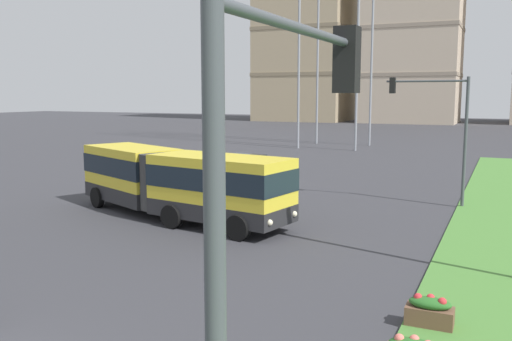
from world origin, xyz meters
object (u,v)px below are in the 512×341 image
car_white_van (246,167)px  traffic_light_far_right (440,118)px  flower_planter_2 (430,311)px  apartment_tower_westcentre (414,7)px  articulated_bus (175,182)px  traffic_light_near_right (278,229)px  apartment_tower_west (306,10)px

car_white_van → traffic_light_far_right: bearing=-17.8°
flower_planter_2 → apartment_tower_westcentre: (-16.26, 97.95, 21.60)m
apartment_tower_westcentre → articulated_bus: bearing=-87.3°
traffic_light_near_right → apartment_tower_westcentre: 109.12m
traffic_light_far_right → apartment_tower_westcentre: bearing=100.0°
flower_planter_2 → traffic_light_near_right: 9.41m
car_white_van → apartment_tower_westcentre: size_ratio=0.10×
traffic_light_near_right → apartment_tower_west: 114.64m
flower_planter_2 → apartment_tower_west: size_ratio=0.02×
flower_planter_2 → apartment_tower_westcentre: apartment_tower_westcentre is taller
flower_planter_2 → apartment_tower_west: (-38.05, 98.11, 22.51)m
apartment_tower_west → apartment_tower_westcentre: (21.80, -0.17, -0.91)m
flower_planter_2 → apartment_tower_westcentre: bearing=99.4°
car_white_van → apartment_tower_westcentre: 81.52m
flower_planter_2 → traffic_light_far_right: (-1.64, 15.28, 3.93)m
traffic_light_near_right → apartment_tower_west: apartment_tower_west is taller
apartment_tower_westcentre → car_white_van: bearing=-88.4°
flower_planter_2 → traffic_light_near_right: bearing=-92.7°
traffic_light_near_right → apartment_tower_west: bearing=109.4°
flower_planter_2 → articulated_bus: bearing=148.0°
traffic_light_far_right → apartment_tower_west: (-36.41, 82.83, 18.58)m
traffic_light_far_right → apartment_tower_westcentre: (-14.62, 82.66, 17.67)m
articulated_bus → traffic_light_far_right: 13.22m
articulated_bus → car_white_van: articulated_bus is taller
articulated_bus → traffic_light_near_right: (11.54, -16.00, 2.67)m
flower_planter_2 → apartment_tower_west: apartment_tower_west is taller
traffic_light_near_right → apartment_tower_westcentre: (-15.86, 106.50, 17.70)m
articulated_bus → apartment_tower_westcentre: apartment_tower_westcentre is taller
car_white_van → traffic_light_far_right: (12.45, -4.00, 3.60)m
traffic_light_near_right → apartment_tower_westcentre: apartment_tower_westcentre is taller
car_white_van → apartment_tower_westcentre: bearing=91.6°
car_white_van → traffic_light_near_right: 31.23m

